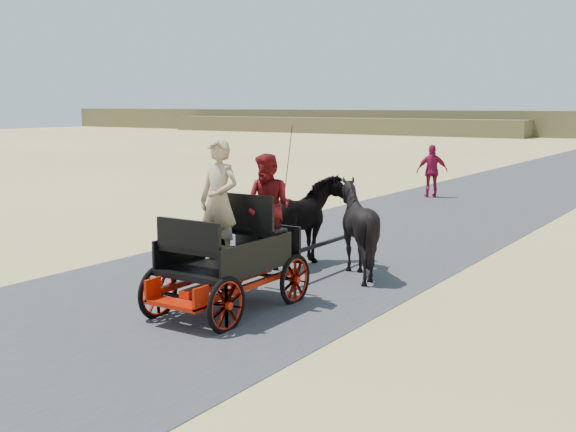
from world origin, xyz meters
The scene contains 9 objects.
ground centered at (0.00, 0.00, 0.00)m, with size 140.00×140.00×0.00m, color tan.
road centered at (0.00, 0.00, 0.01)m, with size 6.00×140.00×0.01m, color #38383A.
ridge_near centered at (-30.00, 58.00, 0.80)m, with size 40.00×4.00×1.60m, color brown.
carriage centered at (0.97, 0.22, 0.36)m, with size 1.30×2.40×0.72m, color black, non-canonical shape.
horse_left centered at (0.42, 3.22, 0.85)m, with size 0.91×2.01×1.70m, color black.
horse_right centered at (1.52, 3.22, 0.85)m, with size 1.37×1.54×1.70m, color black.
driver_man centered at (0.77, 0.27, 1.62)m, with size 0.66×0.43×1.80m, color tan.
passenger_woman centered at (1.27, 0.82, 1.51)m, with size 0.77×0.60×1.58m, color #660C0F.
pedestrian centered at (-1.50, 14.14, 0.86)m, with size 1.01×0.42×1.73m, color maroon.
Camera 1 is at (7.41, -8.00, 3.03)m, focal length 45.00 mm.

